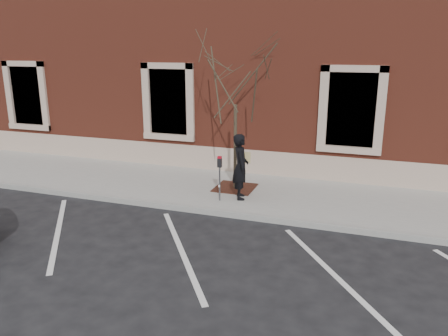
% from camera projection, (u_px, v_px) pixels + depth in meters
% --- Properties ---
extents(ground, '(120.00, 120.00, 0.00)m').
position_uv_depth(ground, '(216.00, 215.00, 11.34)').
color(ground, '#28282B').
rests_on(ground, ground).
extents(sidewalk_near, '(40.00, 3.50, 0.15)m').
position_uv_depth(sidewalk_near, '(237.00, 191.00, 12.92)').
color(sidewalk_near, '#B3B0A8').
rests_on(sidewalk_near, ground).
extents(curb_near, '(40.00, 0.12, 0.15)m').
position_uv_depth(curb_near, '(216.00, 213.00, 11.28)').
color(curb_near, '#9E9E99').
rests_on(curb_near, ground).
extents(parking_stripes, '(28.00, 4.40, 0.01)m').
position_uv_depth(parking_stripes, '(181.00, 250.00, 9.34)').
color(parking_stripes, silver).
rests_on(parking_stripes, ground).
extents(building_civic, '(40.00, 8.62, 8.00)m').
position_uv_depth(building_civic, '(283.00, 52.00, 17.32)').
color(building_civic, maroon).
rests_on(building_civic, ground).
extents(man, '(0.64, 0.77, 1.81)m').
position_uv_depth(man, '(241.00, 167.00, 11.89)').
color(man, black).
rests_on(man, sidewalk_near).
extents(parking_meter, '(0.11, 0.09, 1.25)m').
position_uv_depth(parking_meter, '(220.00, 170.00, 11.71)').
color(parking_meter, '#595B60').
rests_on(parking_meter, sidewalk_near).
extents(tree_grate, '(1.14, 1.14, 0.03)m').
position_uv_depth(tree_grate, '(235.00, 188.00, 12.98)').
color(tree_grate, '#471E16').
rests_on(tree_grate, sidewalk_near).
extents(sapling, '(2.71, 2.71, 4.52)m').
position_uv_depth(sapling, '(236.00, 80.00, 12.14)').
color(sapling, '#3D3325').
rests_on(sapling, sidewalk_near).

